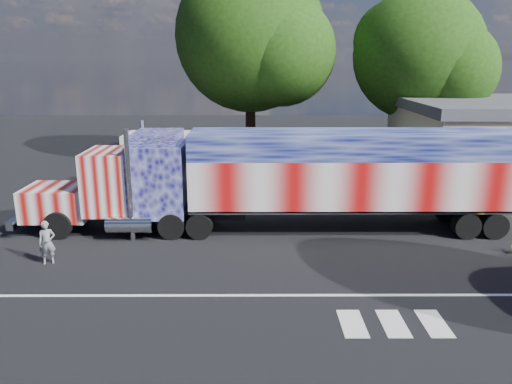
{
  "coord_description": "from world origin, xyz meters",
  "views": [
    {
      "loc": [
        -0.08,
        -17.9,
        7.54
      ],
      "look_at": [
        0.0,
        3.0,
        1.9
      ],
      "focal_mm": 35.0,
      "sensor_mm": 36.0,
      "label": 1
    }
  ],
  "objects_px": {
    "tree_ne_a": "(421,56)",
    "woman": "(47,242)",
    "coach_bus": "(233,163)",
    "tree_n_mid": "(253,37)",
    "semi_truck": "(293,177)"
  },
  "relations": [
    {
      "from": "tree_ne_a",
      "to": "woman",
      "type": "bearing_deg",
      "value": -139.19
    },
    {
      "from": "woman",
      "to": "coach_bus",
      "type": "bearing_deg",
      "value": 37.64
    },
    {
      "from": "tree_n_mid",
      "to": "tree_ne_a",
      "type": "bearing_deg",
      "value": -8.85
    },
    {
      "from": "semi_truck",
      "to": "tree_ne_a",
      "type": "xyz_separation_m",
      "value": [
        9.21,
        12.3,
        5.21
      ]
    },
    {
      "from": "tree_ne_a",
      "to": "tree_n_mid",
      "type": "bearing_deg",
      "value": 171.15
    },
    {
      "from": "woman",
      "to": "tree_ne_a",
      "type": "bearing_deg",
      "value": 22.23
    },
    {
      "from": "woman",
      "to": "tree_ne_a",
      "type": "relative_size",
      "value": 0.14
    },
    {
      "from": "woman",
      "to": "tree_n_mid",
      "type": "distance_m",
      "value": 21.07
    },
    {
      "from": "coach_bus",
      "to": "tree_n_mid",
      "type": "xyz_separation_m",
      "value": [
        1.08,
        7.96,
        7.09
      ]
    },
    {
      "from": "tree_n_mid",
      "to": "tree_ne_a",
      "type": "relative_size",
      "value": 1.18
    },
    {
      "from": "tree_ne_a",
      "to": "semi_truck",
      "type": "bearing_deg",
      "value": -126.84
    },
    {
      "from": "woman",
      "to": "tree_n_mid",
      "type": "xyz_separation_m",
      "value": [
        7.71,
        17.87,
        8.06
      ]
    },
    {
      "from": "woman",
      "to": "tree_n_mid",
      "type": "height_order",
      "value": "tree_n_mid"
    },
    {
      "from": "coach_bus",
      "to": "tree_n_mid",
      "type": "height_order",
      "value": "tree_n_mid"
    },
    {
      "from": "semi_truck",
      "to": "tree_ne_a",
      "type": "relative_size",
      "value": 1.87
    }
  ]
}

